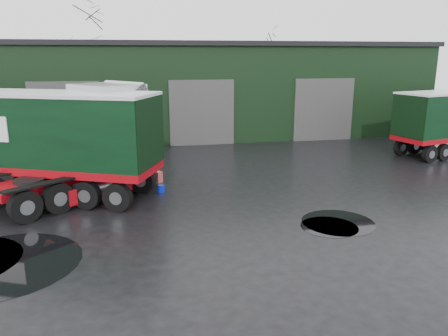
# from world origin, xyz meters

# --- Properties ---
(ground) EXTENTS (100.00, 100.00, 0.00)m
(ground) POSITION_xyz_m (0.00, 0.00, 0.00)
(ground) COLOR black
(warehouse) EXTENTS (32.40, 12.40, 6.30)m
(warehouse) POSITION_xyz_m (2.00, 20.00, 3.16)
(warehouse) COLOR black
(warehouse) RESTS_ON ground
(hero_tractor) EXTENTS (7.40, 6.71, 4.38)m
(hero_tractor) POSITION_xyz_m (-4.50, 4.50, 2.19)
(hero_tractor) COLOR #0A3518
(hero_tractor) RESTS_ON ground
(wash_bucket) EXTENTS (0.39, 0.39, 0.31)m
(wash_bucket) POSITION_xyz_m (-1.11, 4.59, 0.15)
(wash_bucket) COLOR #0718AA
(wash_bucket) RESTS_ON ground
(tree_back_a) EXTENTS (4.40, 4.40, 9.50)m
(tree_back_a) POSITION_xyz_m (-6.00, 30.00, 4.75)
(tree_back_a) COLOR black
(tree_back_a) RESTS_ON ground
(tree_back_b) EXTENTS (4.40, 4.40, 7.50)m
(tree_back_b) POSITION_xyz_m (10.00, 30.00, 3.75)
(tree_back_b) COLOR black
(tree_back_b) RESTS_ON ground
(puddle_0) EXTENTS (4.14, 4.14, 0.01)m
(puddle_0) POSITION_xyz_m (-5.68, -0.99, 0.00)
(puddle_0) COLOR black
(puddle_0) RESTS_ON ground
(puddle_1) EXTENTS (2.45, 2.45, 0.01)m
(puddle_1) POSITION_xyz_m (4.53, 0.04, 0.00)
(puddle_1) COLOR black
(puddle_1) RESTS_ON ground
(puddle_4) EXTENTS (1.87, 1.87, 0.01)m
(puddle_4) POSITION_xyz_m (4.07, -0.27, 0.00)
(puddle_4) COLOR black
(puddle_4) RESTS_ON ground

